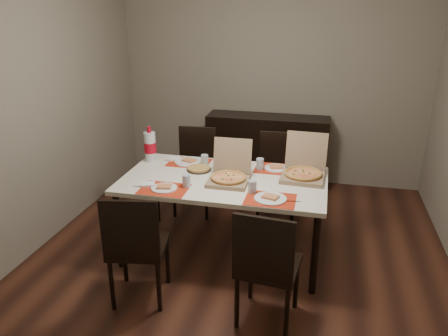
{
  "coord_description": "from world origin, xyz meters",
  "views": [
    {
      "loc": [
        0.67,
        -3.45,
        2.22
      ],
      "look_at": [
        -0.15,
        0.05,
        0.85
      ],
      "focal_mm": 35.0,
      "sensor_mm": 36.0,
      "label": 1
    }
  ],
  "objects_px": {
    "sideboard": "(267,151)",
    "chair_near_left": "(136,244)",
    "dining_table": "(224,185)",
    "pizza_box_center": "(229,175)",
    "chair_far_left": "(195,166)",
    "chair_near_right": "(266,264)",
    "dip_bowl": "(242,169)",
    "chair_far_right": "(278,173)",
    "soda_bottle": "(150,147)"
  },
  "relations": [
    {
      "from": "chair_near_left",
      "to": "pizza_box_center",
      "type": "height_order",
      "value": "pizza_box_center"
    },
    {
      "from": "pizza_box_center",
      "to": "dip_bowl",
      "type": "xyz_separation_m",
      "value": [
        0.06,
        0.29,
        -0.04
      ]
    },
    {
      "from": "chair_near_right",
      "to": "dip_bowl",
      "type": "height_order",
      "value": "chair_near_right"
    },
    {
      "from": "sideboard",
      "to": "chair_near_left",
      "type": "bearing_deg",
      "value": -103.67
    },
    {
      "from": "chair_far_left",
      "to": "chair_far_right",
      "type": "bearing_deg",
      "value": 0.48
    },
    {
      "from": "chair_near_left",
      "to": "dip_bowl",
      "type": "xyz_separation_m",
      "value": [
        0.6,
        1.1,
        0.25
      ]
    },
    {
      "from": "sideboard",
      "to": "chair_near_left",
      "type": "height_order",
      "value": "chair_near_left"
    },
    {
      "from": "sideboard",
      "to": "dip_bowl",
      "type": "relative_size",
      "value": 13.45
    },
    {
      "from": "dining_table",
      "to": "chair_far_left",
      "type": "relative_size",
      "value": 1.94
    },
    {
      "from": "dining_table",
      "to": "dip_bowl",
      "type": "distance_m",
      "value": 0.28
    },
    {
      "from": "dining_table",
      "to": "chair_near_left",
      "type": "xyz_separation_m",
      "value": [
        -0.48,
        -0.86,
        -0.17
      ]
    },
    {
      "from": "chair_far_left",
      "to": "soda_bottle",
      "type": "xyz_separation_m",
      "value": [
        -0.28,
        -0.57,
        0.39
      ]
    },
    {
      "from": "chair_far_right",
      "to": "dip_bowl",
      "type": "xyz_separation_m",
      "value": [
        -0.27,
        -0.62,
        0.25
      ]
    },
    {
      "from": "sideboard",
      "to": "chair_near_right",
      "type": "bearing_deg",
      "value": -82.1
    },
    {
      "from": "chair_far_left",
      "to": "soda_bottle",
      "type": "distance_m",
      "value": 0.74
    },
    {
      "from": "dining_table",
      "to": "chair_near_left",
      "type": "height_order",
      "value": "chair_near_left"
    },
    {
      "from": "chair_near_left",
      "to": "pizza_box_center",
      "type": "distance_m",
      "value": 1.02
    },
    {
      "from": "chair_near_right",
      "to": "chair_far_left",
      "type": "xyz_separation_m",
      "value": [
        -1.04,
        1.74,
        0.0
      ]
    },
    {
      "from": "sideboard",
      "to": "chair_near_left",
      "type": "relative_size",
      "value": 1.61
    },
    {
      "from": "dining_table",
      "to": "soda_bottle",
      "type": "distance_m",
      "value": 0.88
    },
    {
      "from": "chair_near_left",
      "to": "chair_far_left",
      "type": "relative_size",
      "value": 1.0
    },
    {
      "from": "dining_table",
      "to": "soda_bottle",
      "type": "height_order",
      "value": "soda_bottle"
    },
    {
      "from": "dip_bowl",
      "to": "soda_bottle",
      "type": "height_order",
      "value": "soda_bottle"
    },
    {
      "from": "chair_near_left",
      "to": "chair_near_right",
      "type": "distance_m",
      "value": 1.0
    },
    {
      "from": "dining_table",
      "to": "chair_far_right",
      "type": "bearing_deg",
      "value": 65.52
    },
    {
      "from": "pizza_box_center",
      "to": "sideboard",
      "type": "bearing_deg",
      "value": 87.08
    },
    {
      "from": "dining_table",
      "to": "chair_far_right",
      "type": "xyz_separation_m",
      "value": [
        0.39,
        0.85,
        -0.17
      ]
    },
    {
      "from": "chair_far_right",
      "to": "soda_bottle",
      "type": "distance_m",
      "value": 1.38
    },
    {
      "from": "dining_table",
      "to": "chair_near_right",
      "type": "xyz_separation_m",
      "value": [
        0.51,
        -0.89,
        -0.17
      ]
    },
    {
      "from": "chair_far_left",
      "to": "chair_near_left",
      "type": "bearing_deg",
      "value": -88.51
    },
    {
      "from": "dining_table",
      "to": "chair_far_right",
      "type": "height_order",
      "value": "chair_far_right"
    },
    {
      "from": "chair_near_right",
      "to": "pizza_box_center",
      "type": "bearing_deg",
      "value": 118.44
    },
    {
      "from": "pizza_box_center",
      "to": "chair_far_left",
      "type": "bearing_deg",
      "value": 123.05
    },
    {
      "from": "sideboard",
      "to": "chair_near_right",
      "type": "distance_m",
      "value": 2.65
    },
    {
      "from": "chair_far_right",
      "to": "dip_bowl",
      "type": "relative_size",
      "value": 8.34
    },
    {
      "from": "dining_table",
      "to": "chair_near_right",
      "type": "bearing_deg",
      "value": -60.03
    },
    {
      "from": "chair_far_left",
      "to": "sideboard",
      "type": "bearing_deg",
      "value": 52.74
    },
    {
      "from": "sideboard",
      "to": "soda_bottle",
      "type": "height_order",
      "value": "soda_bottle"
    },
    {
      "from": "chair_far_left",
      "to": "dip_bowl",
      "type": "xyz_separation_m",
      "value": [
        0.65,
        -0.61,
        0.25
      ]
    },
    {
      "from": "dining_table",
      "to": "chair_near_right",
      "type": "distance_m",
      "value": 1.04
    },
    {
      "from": "sideboard",
      "to": "soda_bottle",
      "type": "bearing_deg",
      "value": -123.34
    },
    {
      "from": "dining_table",
      "to": "pizza_box_center",
      "type": "relative_size",
      "value": 4.69
    },
    {
      "from": "chair_near_right",
      "to": "dining_table",
      "type": "bearing_deg",
      "value": 119.97
    },
    {
      "from": "sideboard",
      "to": "chair_far_left",
      "type": "distance_m",
      "value": 1.12
    },
    {
      "from": "chair_far_right",
      "to": "pizza_box_center",
      "type": "distance_m",
      "value": 1.01
    },
    {
      "from": "chair_near_left",
      "to": "chair_far_right",
      "type": "xyz_separation_m",
      "value": [
        0.87,
        1.71,
        0.0
      ]
    },
    {
      "from": "pizza_box_center",
      "to": "soda_bottle",
      "type": "xyz_separation_m",
      "value": [
        -0.87,
        0.33,
        0.09
      ]
    },
    {
      "from": "chair_near_right",
      "to": "pizza_box_center",
      "type": "relative_size",
      "value": 2.42
    },
    {
      "from": "dining_table",
      "to": "chair_far_left",
      "type": "bearing_deg",
      "value": 121.81
    },
    {
      "from": "chair_near_left",
      "to": "sideboard",
      "type": "bearing_deg",
      "value": 76.33
    }
  ]
}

